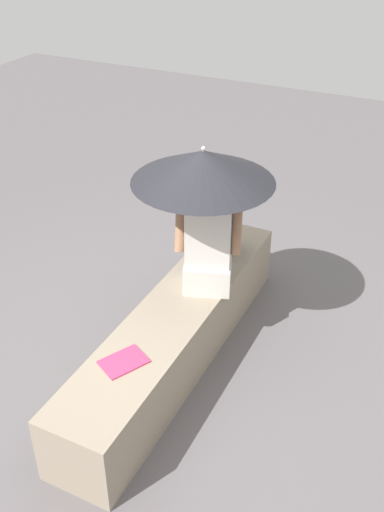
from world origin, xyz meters
TOP-DOWN VIEW (x-y plane):
  - ground_plane at (0.00, 0.00)m, footprint 14.00×14.00m
  - stone_bench at (0.00, 0.00)m, footprint 2.63×0.50m
  - person_seated at (-0.32, 0.10)m, footprint 0.38×0.51m
  - parasol at (-0.36, 0.03)m, footprint 1.00×1.00m
  - handbag_black at (-0.87, 0.03)m, footprint 0.22×0.16m
  - magazine at (0.66, -0.03)m, footprint 0.34×0.31m

SIDE VIEW (x-z plane):
  - ground_plane at x=0.00m, z-range 0.00..0.00m
  - stone_bench at x=0.00m, z-range 0.00..0.50m
  - magazine at x=0.66m, z-range 0.50..0.51m
  - handbag_black at x=-0.87m, z-range 0.49..0.80m
  - person_seated at x=-0.32m, z-range 0.43..1.33m
  - parasol at x=-0.36m, z-range 0.90..1.98m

